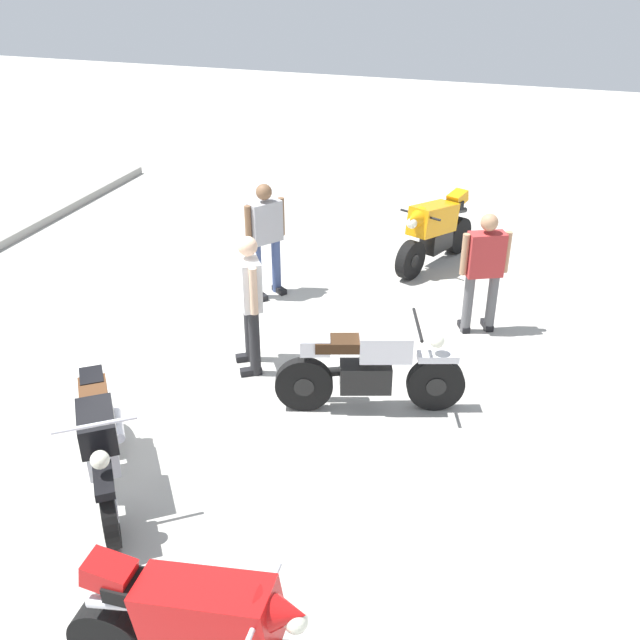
{
  "coord_description": "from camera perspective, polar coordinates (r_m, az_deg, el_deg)",
  "views": [
    {
      "loc": [
        -6.42,
        -4.07,
        4.71
      ],
      "look_at": [
        0.49,
        -1.81,
        0.75
      ],
      "focal_mm": 40.2,
      "sensor_mm": 36.0,
      "label": 1
    }
  ],
  "objects": [
    {
      "name": "ground_plane",
      "position": [
        8.94,
        -12.12,
        -3.92
      ],
      "size": [
        40.0,
        40.0,
        0.0
      ],
      "primitive_type": "plane",
      "color": "#ADAAA3"
    },
    {
      "name": "motorcycle_red_sportbike",
      "position": [
        5.29,
        -9.66,
        -23.1
      ],
      "size": [
        0.7,
        1.96,
        1.14
      ],
      "rotation": [
        0.0,
        0.0,
        4.76
      ],
      "color": "black",
      "rests_on": "ground"
    },
    {
      "name": "person_in_gray_shirt",
      "position": [
        10.2,
        -4.35,
        6.89
      ],
      "size": [
        0.58,
        0.5,
        1.67
      ],
      "rotation": [
        0.0,
        0.0,
        4.1
      ],
      "color": "#384772",
      "rests_on": "ground"
    },
    {
      "name": "person_in_white_shirt",
      "position": [
        8.38,
        -5.61,
        1.98
      ],
      "size": [
        0.6,
        0.5,
        1.71
      ],
      "rotation": [
        0.0,
        0.0,
        2.15
      ],
      "color": "#262628",
      "rests_on": "ground"
    },
    {
      "name": "motorcycle_silver_cruiser",
      "position": [
        7.82,
        3.94,
        -3.88
      ],
      "size": [
        0.87,
        2.02,
        1.09
      ],
      "rotation": [
        0.0,
        0.0,
        5.03
      ],
      "color": "black",
      "rests_on": "ground"
    },
    {
      "name": "person_in_red_shirt",
      "position": [
        9.4,
        12.92,
        4.15
      ],
      "size": [
        0.46,
        0.62,
        1.65
      ],
      "rotation": [
        0.0,
        0.0,
        0.45
      ],
      "color": "#59595B",
      "rests_on": "ground"
    },
    {
      "name": "motorcycle_orange_sportbike",
      "position": [
        11.43,
        9.15,
        7.12
      ],
      "size": [
        1.88,
        0.98,
        1.14
      ],
      "rotation": [
        0.0,
        0.0,
        2.76
      ],
      "color": "black",
      "rests_on": "ground"
    },
    {
      "name": "motorcycle_black_cruiser",
      "position": [
        7.07,
        -17.03,
        -9.27
      ],
      "size": [
        1.75,
        1.34,
        1.09
      ],
      "rotation": [
        0.0,
        0.0,
        3.78
      ],
      "color": "black",
      "rests_on": "ground"
    }
  ]
}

